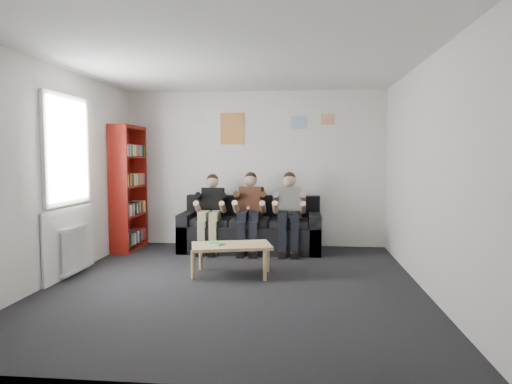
% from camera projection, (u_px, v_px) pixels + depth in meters
% --- Properties ---
extents(room_shell, '(5.00, 5.00, 5.00)m').
position_uv_depth(room_shell, '(234.00, 174.00, 5.51)').
color(room_shell, black).
rests_on(room_shell, ground).
extents(sofa, '(2.30, 0.94, 0.89)m').
position_uv_depth(sofa, '(251.00, 231.00, 7.64)').
color(sofa, black).
rests_on(sofa, ground).
extents(bookshelf, '(0.31, 0.93, 2.08)m').
position_uv_depth(bookshelf, '(129.00, 188.00, 7.64)').
color(bookshelf, maroon).
rests_on(bookshelf, ground).
extents(coffee_table, '(1.03, 0.57, 0.41)m').
position_uv_depth(coffee_table, '(231.00, 248.00, 6.00)').
color(coffee_table, '#D4B27A').
rests_on(coffee_table, ground).
extents(game_cases, '(0.20, 0.16, 0.03)m').
position_uv_depth(game_cases, '(216.00, 244.00, 5.98)').
color(game_cases, silver).
rests_on(game_cases, coffee_table).
extents(person_left, '(0.36, 0.78, 1.27)m').
position_uv_depth(person_left, '(211.00, 212.00, 7.48)').
color(person_left, black).
rests_on(person_left, sofa).
extents(person_middle, '(0.38, 0.82, 1.31)m').
position_uv_depth(person_middle, '(250.00, 212.00, 7.41)').
color(person_middle, '#522B1B').
rests_on(person_middle, sofa).
extents(person_right, '(0.38, 0.82, 1.31)m').
position_uv_depth(person_right, '(289.00, 213.00, 7.35)').
color(person_right, silver).
rests_on(person_right, sofa).
extents(radiator, '(0.10, 0.64, 0.60)m').
position_uv_depth(radiator, '(75.00, 249.00, 6.00)').
color(radiator, white).
rests_on(radiator, ground).
extents(window, '(0.05, 1.30, 2.36)m').
position_uv_depth(window, '(68.00, 198.00, 5.95)').
color(window, white).
rests_on(window, room_shell).
extents(poster_large, '(0.42, 0.01, 0.55)m').
position_uv_depth(poster_large, '(232.00, 129.00, 7.96)').
color(poster_large, gold).
rests_on(poster_large, room_shell).
extents(poster_blue, '(0.25, 0.01, 0.20)m').
position_uv_depth(poster_blue, '(298.00, 122.00, 7.84)').
color(poster_blue, '#3D92CF').
rests_on(poster_blue, room_shell).
extents(poster_pink, '(0.22, 0.01, 0.18)m').
position_uv_depth(poster_pink, '(328.00, 119.00, 7.79)').
color(poster_pink, '#BA3A7A').
rests_on(poster_pink, room_shell).
extents(poster_sign, '(0.20, 0.01, 0.14)m').
position_uv_depth(poster_sign, '(198.00, 117.00, 8.00)').
color(poster_sign, silver).
rests_on(poster_sign, room_shell).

